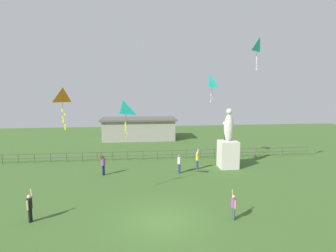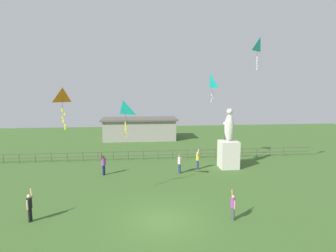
{
  "view_description": "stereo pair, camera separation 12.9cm",
  "coord_description": "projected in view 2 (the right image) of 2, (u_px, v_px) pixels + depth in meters",
  "views": [
    {
      "loc": [
        -1.41,
        -15.25,
        7.64
      ],
      "look_at": [
        0.93,
        5.15,
        4.81
      ],
      "focal_mm": 30.09,
      "sensor_mm": 36.0,
      "label": 1
    },
    {
      "loc": [
        -1.28,
        -15.27,
        7.64
      ],
      "look_at": [
        0.93,
        5.15,
        4.81
      ],
      "focal_mm": 30.09,
      "sensor_mm": 36.0,
      "label": 2
    }
  ],
  "objects": [
    {
      "name": "ground_plane",
      "position": [
        162.0,
        221.0,
        16.21
      ],
      "size": [
        80.0,
        80.0,
        0.0
      ],
      "primitive_type": "plane",
      "color": "#3D6028"
    },
    {
      "name": "statue_monument",
      "position": [
        229.0,
        149.0,
        26.72
      ],
      "size": [
        1.71,
        1.71,
        5.68
      ],
      "color": "beige",
      "rests_on": "ground_plane"
    },
    {
      "name": "lamppost",
      "position": [
        225.0,
        134.0,
        27.1
      ],
      "size": [
        0.36,
        0.36,
        4.38
      ],
      "color": "#38383D",
      "rests_on": "ground_plane"
    },
    {
      "name": "person_0",
      "position": [
        198.0,
        159.0,
        26.33
      ],
      "size": [
        0.31,
        0.53,
        1.97
      ],
      "color": "navy",
      "rests_on": "ground_plane"
    },
    {
      "name": "person_1",
      "position": [
        30.0,
        206.0,
        16.01
      ],
      "size": [
        0.33,
        0.49,
        1.9
      ],
      "color": "black",
      "rests_on": "ground_plane"
    },
    {
      "name": "person_2",
      "position": [
        103.0,
        164.0,
        24.57
      ],
      "size": [
        0.43,
        0.46,
        2.05
      ],
      "color": "navy",
      "rests_on": "ground_plane"
    },
    {
      "name": "person_3",
      "position": [
        233.0,
        205.0,
        16.21
      ],
      "size": [
        0.28,
        0.47,
        1.76
      ],
      "color": "#3F4C47",
      "rests_on": "ground_plane"
    },
    {
      "name": "person_4",
      "position": [
        180.0,
        163.0,
        25.09
      ],
      "size": [
        0.31,
        0.5,
        1.7
      ],
      "color": "navy",
      "rests_on": "ground_plane"
    },
    {
      "name": "kite_0",
      "position": [
        210.0,
        82.0,
        27.41
      ],
      "size": [
        0.85,
        1.23,
        2.79
      ],
      "color": "#19B2B2"
    },
    {
      "name": "kite_1",
      "position": [
        123.0,
        110.0,
        19.29
      ],
      "size": [
        1.16,
        1.01,
        2.56
      ],
      "color": "#19B2B2"
    },
    {
      "name": "kite_2",
      "position": [
        260.0,
        45.0,
        22.42
      ],
      "size": [
        1.06,
        0.97,
        2.57
      ],
      "color": "#19B2B2"
    },
    {
      "name": "kite_3",
      "position": [
        63.0,
        98.0,
        16.58
      ],
      "size": [
        0.88,
        0.69,
        2.52
      ],
      "color": "orange"
    },
    {
      "name": "waterfront_railing",
      "position": [
        146.0,
        154.0,
        29.87
      ],
      "size": [
        36.04,
        0.06,
        0.95
      ],
      "color": "#4C4742",
      "rests_on": "ground_plane"
    },
    {
      "name": "pavilion_building",
      "position": [
        140.0,
        129.0,
        41.49
      ],
      "size": [
        10.9,
        4.94,
        3.14
      ],
      "color": "gray",
      "rests_on": "ground_plane"
    }
  ]
}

